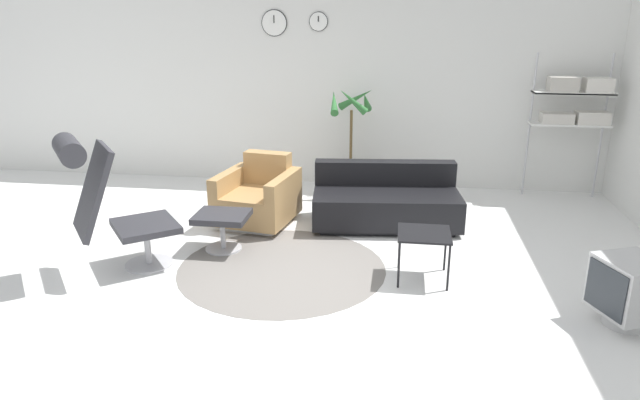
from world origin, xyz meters
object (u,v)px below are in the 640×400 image
lounge_chair (105,193)px  couch_low (386,203)px  ottoman (222,222)px  potted_plant (351,155)px  side_table (424,237)px  armchair_red (258,199)px  shelf_unit (576,102)px  crt_television (630,290)px

lounge_chair → couch_low: size_ratio=0.76×
ottoman → potted_plant: potted_plant is taller
side_table → armchair_red: bearing=145.8°
lounge_chair → shelf_unit: bearing=83.6°
side_table → shelf_unit: (1.85, 2.61, 0.83)m
ottoman → lounge_chair: bearing=-141.8°
side_table → potted_plant: 2.64m
lounge_chair → crt_television: (4.28, -0.32, -0.47)m
ottoman → potted_plant: size_ratio=0.37×
armchair_red → potted_plant: potted_plant is taller
ottoman → shelf_unit: (3.80, 2.22, 0.94)m
shelf_unit → potted_plant: bearing=-177.5°
couch_low → crt_television: couch_low is taller
lounge_chair → ottoman: size_ratio=2.47×
shelf_unit → lounge_chair: bearing=-148.2°
potted_plant → couch_low: bearing=-66.2°
lounge_chair → shelf_unit: shelf_unit is taller
ottoman → couch_low: size_ratio=0.31×
lounge_chair → ottoman: lounge_chair is taller
ottoman → crt_television: size_ratio=0.89×
ottoman → crt_television: crt_television is taller
armchair_red → shelf_unit: shelf_unit is taller
ottoman → crt_television: 3.58m
lounge_chair → armchair_red: lounge_chair is taller
shelf_unit → couch_low: bearing=-150.8°
armchair_red → crt_television: armchair_red is taller
armchair_red → side_table: (1.79, -1.21, 0.12)m
armchair_red → potted_plant: (0.92, 1.27, 0.23)m
lounge_chair → side_table: lounge_chair is taller
armchair_red → potted_plant: size_ratio=0.68×
potted_plant → crt_television: bearing=-52.4°
couch_low → potted_plant: size_ratio=1.19×
side_table → crt_television: bearing=-21.5°
ottoman → couch_low: 1.85m
ottoman → armchair_red: (0.16, 0.83, -0.01)m
shelf_unit → ottoman: bearing=-149.7°
ottoman → crt_television: bearing=-15.8°
armchair_red → shelf_unit: 4.01m
couch_low → armchair_red: bearing=0.3°
ottoman → crt_television: (3.45, -0.98, -0.00)m
crt_television → shelf_unit: size_ratio=0.32×
couch_low → side_table: bearing=99.5°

